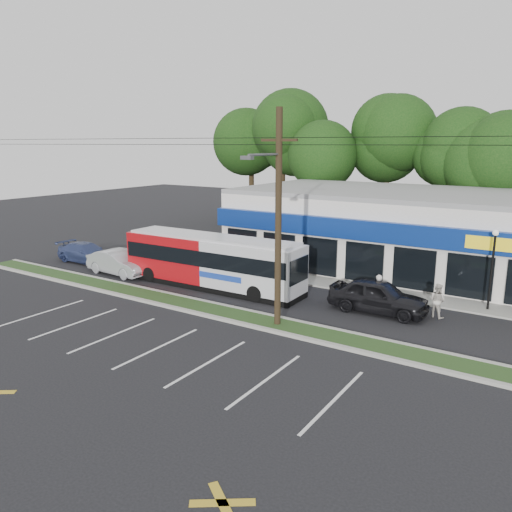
{
  "coord_description": "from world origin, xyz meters",
  "views": [
    {
      "loc": [
        14.36,
        -18.26,
        8.47
      ],
      "look_at": [
        -0.82,
        5.0,
        2.17
      ],
      "focal_mm": 35.0,
      "sensor_mm": 36.0,
      "label": 1
    }
  ],
  "objects_px": {
    "utility_pole": "(274,212)",
    "pedestrian_b": "(437,300)",
    "car_blue": "(87,253)",
    "car_silver": "(119,263)",
    "lamp_post": "(493,261)",
    "car_dark": "(378,296)",
    "metrobus": "(212,260)",
    "pedestrian_a": "(378,292)"
  },
  "relations": [
    {
      "from": "metrobus",
      "to": "lamp_post",
      "type": "bearing_deg",
      "value": 15.21
    },
    {
      "from": "car_silver",
      "to": "car_blue",
      "type": "distance_m",
      "value": 4.74
    },
    {
      "from": "utility_pole",
      "to": "car_silver",
      "type": "distance_m",
      "value": 14.44
    },
    {
      "from": "utility_pole",
      "to": "metrobus",
      "type": "bearing_deg",
      "value": 151.02
    },
    {
      "from": "utility_pole",
      "to": "car_silver",
      "type": "xyz_separation_m",
      "value": [
        -13.44,
        2.57,
        -4.62
      ]
    },
    {
      "from": "metrobus",
      "to": "car_silver",
      "type": "relative_size",
      "value": 2.41
    },
    {
      "from": "lamp_post",
      "to": "car_dark",
      "type": "distance_m",
      "value": 6.02
    },
    {
      "from": "pedestrian_b",
      "to": "car_silver",
      "type": "bearing_deg",
      "value": 27.71
    },
    {
      "from": "lamp_post",
      "to": "metrobus",
      "type": "bearing_deg",
      "value": -163.61
    },
    {
      "from": "car_dark",
      "to": "pedestrian_a",
      "type": "distance_m",
      "value": 0.54
    },
    {
      "from": "lamp_post",
      "to": "car_blue",
      "type": "xyz_separation_m",
      "value": [
        -26.22,
        -4.23,
        -1.96
      ]
    },
    {
      "from": "pedestrian_b",
      "to": "pedestrian_a",
      "type": "bearing_deg",
      "value": 27.1
    },
    {
      "from": "car_silver",
      "to": "pedestrian_b",
      "type": "bearing_deg",
      "value": -78.45
    },
    {
      "from": "car_silver",
      "to": "pedestrian_a",
      "type": "height_order",
      "value": "pedestrian_a"
    },
    {
      "from": "car_blue",
      "to": "pedestrian_b",
      "type": "distance_m",
      "value": 24.29
    },
    {
      "from": "utility_pole",
      "to": "car_blue",
      "type": "xyz_separation_m",
      "value": [
        -18.05,
        3.65,
        -4.71
      ]
    },
    {
      "from": "car_silver",
      "to": "utility_pole",
      "type": "bearing_deg",
      "value": -97.69
    },
    {
      "from": "pedestrian_a",
      "to": "metrobus",
      "type": "bearing_deg",
      "value": -6.53
    },
    {
      "from": "pedestrian_b",
      "to": "metrobus",
      "type": "bearing_deg",
      "value": 27.85
    },
    {
      "from": "car_silver",
      "to": "pedestrian_b",
      "type": "xyz_separation_m",
      "value": [
        19.61,
        2.9,
        0.07
      ]
    },
    {
      "from": "car_blue",
      "to": "pedestrian_b",
      "type": "relative_size",
      "value": 2.83
    },
    {
      "from": "lamp_post",
      "to": "metrobus",
      "type": "xyz_separation_m",
      "value": [
        -14.62,
        -4.3,
        -1.01
      ]
    },
    {
      "from": "car_blue",
      "to": "pedestrian_a",
      "type": "distance_m",
      "value": 21.38
    },
    {
      "from": "pedestrian_a",
      "to": "pedestrian_b",
      "type": "distance_m",
      "value": 2.92
    },
    {
      "from": "lamp_post",
      "to": "car_silver",
      "type": "bearing_deg",
      "value": -166.22
    },
    {
      "from": "car_blue",
      "to": "pedestrian_b",
      "type": "xyz_separation_m",
      "value": [
        24.22,
        1.82,
        0.16
      ]
    },
    {
      "from": "utility_pole",
      "to": "pedestrian_b",
      "type": "bearing_deg",
      "value": 41.56
    },
    {
      "from": "car_dark",
      "to": "pedestrian_a",
      "type": "xyz_separation_m",
      "value": [
        -0.19,
        0.5,
        0.07
      ]
    },
    {
      "from": "lamp_post",
      "to": "car_dark",
      "type": "relative_size",
      "value": 0.84
    },
    {
      "from": "pedestrian_a",
      "to": "car_blue",
      "type": "bearing_deg",
      "value": -11.46
    },
    {
      "from": "lamp_post",
      "to": "pedestrian_b",
      "type": "bearing_deg",
      "value": -129.75
    },
    {
      "from": "lamp_post",
      "to": "metrobus",
      "type": "distance_m",
      "value": 15.27
    },
    {
      "from": "car_dark",
      "to": "pedestrian_b",
      "type": "bearing_deg",
      "value": -71.77
    },
    {
      "from": "utility_pole",
      "to": "car_dark",
      "type": "bearing_deg",
      "value": 52.82
    },
    {
      "from": "car_blue",
      "to": "utility_pole",
      "type": "bearing_deg",
      "value": -102.23
    },
    {
      "from": "car_blue",
      "to": "car_dark",
      "type": "bearing_deg",
      "value": -88.35
    },
    {
      "from": "utility_pole",
      "to": "metrobus",
      "type": "distance_m",
      "value": 8.28
    },
    {
      "from": "metrobus",
      "to": "car_dark",
      "type": "bearing_deg",
      "value": 4.58
    },
    {
      "from": "car_dark",
      "to": "utility_pole",
      "type": "bearing_deg",
      "value": 142.7
    },
    {
      "from": "metrobus",
      "to": "pedestrian_b",
      "type": "relative_size",
      "value": 6.77
    },
    {
      "from": "utility_pole",
      "to": "metrobus",
      "type": "relative_size",
      "value": 4.28
    },
    {
      "from": "lamp_post",
      "to": "car_silver",
      "type": "distance_m",
      "value": 22.33
    }
  ]
}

